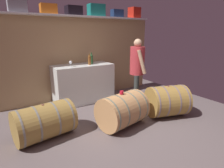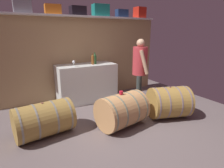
{
  "view_description": "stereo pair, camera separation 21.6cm",
  "coord_description": "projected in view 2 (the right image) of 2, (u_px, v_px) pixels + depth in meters",
  "views": [
    {
      "loc": [
        -1.74,
        -2.37,
        1.73
      ],
      "look_at": [
        0.05,
        0.5,
        0.79
      ],
      "focal_mm": 29.87,
      "sensor_mm": 36.0,
      "label": 1
    },
    {
      "loc": [
        -1.55,
        -2.48,
        1.73
      ],
      "look_at": [
        0.05,
        0.5,
        0.79
      ],
      "focal_mm": 29.87,
      "sensor_mm": 36.0,
      "label": 2
    }
  ],
  "objects": [
    {
      "name": "toolcase_orange",
      "position": [
        53.0,
        10.0,
        4.23
      ],
      "size": [
        0.36,
        0.28,
        0.22
      ],
      "primitive_type": "cube",
      "rotation": [
        0.0,
        0.0,
        -0.05
      ],
      "color": "orange",
      "rests_on": "high_shelf_board"
    },
    {
      "name": "wine_bottle_green",
      "position": [
        95.0,
        59.0,
        4.74
      ],
      "size": [
        0.08,
        0.08,
        0.29
      ],
      "color": "#28512B",
      "rests_on": "work_cabinet"
    },
    {
      "name": "wine_glass",
      "position": [
        74.0,
        62.0,
        4.36
      ],
      "size": [
        0.07,
        0.07,
        0.14
      ],
      "color": "white",
      "rests_on": "work_cabinet"
    },
    {
      "name": "high_shelf_board",
      "position": [
        78.0,
        16.0,
        4.54
      ],
      "size": [
        4.33,
        0.4,
        0.03
      ],
      "primitive_type": "cube",
      "color": "white",
      "rests_on": "back_wall_panel"
    },
    {
      "name": "toolcase_grey",
      "position": [
        22.0,
        5.0,
        3.93
      ],
      "size": [
        0.36,
        0.28,
        0.34
      ],
      "primitive_type": "cube",
      "rotation": [
        0.0,
        0.0,
        0.01
      ],
      "color": "gray",
      "rests_on": "high_shelf_board"
    },
    {
      "name": "toolcase_red",
      "position": [
        140.0,
        13.0,
        5.33
      ],
      "size": [
        0.29,
        0.28,
        0.3
      ],
      "primitive_type": "cube",
      "rotation": [
        0.0,
        0.0,
        0.04
      ],
      "color": "red",
      "rests_on": "high_shelf_board"
    },
    {
      "name": "winemaker_pouring",
      "position": [
        140.0,
        66.0,
        4.33
      ],
      "size": [
        0.46,
        0.49,
        1.59
      ],
      "rotation": [
        0.0,
        0.0,
        -2.24
      ],
      "color": "#303533",
      "rests_on": "ground"
    },
    {
      "name": "wine_bottle_amber",
      "position": [
        93.0,
        60.0,
        4.64
      ],
      "size": [
        0.07,
        0.07,
        0.27
      ],
      "color": "brown",
      "rests_on": "work_cabinet"
    },
    {
      "name": "tasting_cup",
      "position": [
        121.0,
        93.0,
        3.39
      ],
      "size": [
        0.07,
        0.07,
        0.06
      ],
      "primitive_type": "cylinder",
      "color": "red",
      "rests_on": "wine_barrel_near"
    },
    {
      "name": "back_wall_panel",
      "position": [
        78.0,
        59.0,
        4.95
      ],
      "size": [
        4.71,
        0.1,
        2.09
      ],
      "primitive_type": "cube",
      "color": "tan",
      "rests_on": "ground"
    },
    {
      "name": "toolcase_teal",
      "position": [
        101.0,
        10.0,
        4.77
      ],
      "size": [
        0.42,
        0.3,
        0.3
      ],
      "primitive_type": "cube",
      "rotation": [
        0.0,
        0.0,
        -0.07
      ],
      "color": "#198378",
      "rests_on": "high_shelf_board"
    },
    {
      "name": "work_cabinet",
      "position": [
        87.0,
        83.0,
        4.8
      ],
      "size": [
        1.47,
        0.66,
        0.96
      ],
      "primitive_type": "cube",
      "color": "silver",
      "rests_on": "ground"
    },
    {
      "name": "toolcase_black",
      "position": [
        78.0,
        11.0,
        4.5
      ],
      "size": [
        0.37,
        0.28,
        0.22
      ],
      "primitive_type": "cube",
      "rotation": [
        0.0,
        0.0,
        0.01
      ],
      "color": "black",
      "rests_on": "high_shelf_board"
    },
    {
      "name": "wine_barrel_flank",
      "position": [
        169.0,
        102.0,
        3.88
      ],
      "size": [
        0.94,
        0.85,
        0.66
      ],
      "rotation": [
        0.0,
        0.0,
        -0.3
      ],
      "color": "olive",
      "rests_on": "ground"
    },
    {
      "name": "wine_barrel_far",
      "position": [
        44.0,
        119.0,
        3.17
      ],
      "size": [
        1.02,
        0.72,
        0.6
      ],
      "rotation": [
        0.0,
        0.0,
        0.15
      ],
      "color": "olive",
      "rests_on": "ground"
    },
    {
      "name": "ground_plane",
      "position": [
        108.0,
        122.0,
        3.77
      ],
      "size": [
        5.91,
        7.8,
        0.02
      ],
      "primitive_type": "cube",
      "color": "#645857"
    },
    {
      "name": "wine_barrel_near",
      "position": [
        122.0,
        110.0,
        3.49
      ],
      "size": [
        0.98,
        0.79,
        0.65
      ],
      "rotation": [
        0.0,
        0.0,
        0.19
      ],
      "color": "tan",
      "rests_on": "ground"
    },
    {
      "name": "toolcase_navy",
      "position": [
        122.0,
        14.0,
        5.07
      ],
      "size": [
        0.32,
        0.19,
        0.21
      ],
      "primitive_type": "cube",
      "rotation": [
        0.0,
        0.0,
        -0.01
      ],
      "color": "navy",
      "rests_on": "high_shelf_board"
    }
  ]
}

